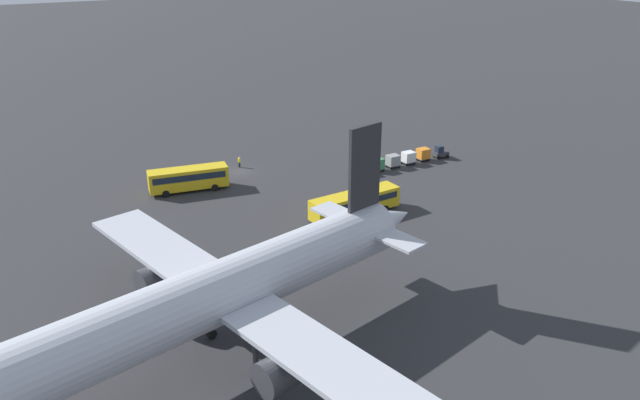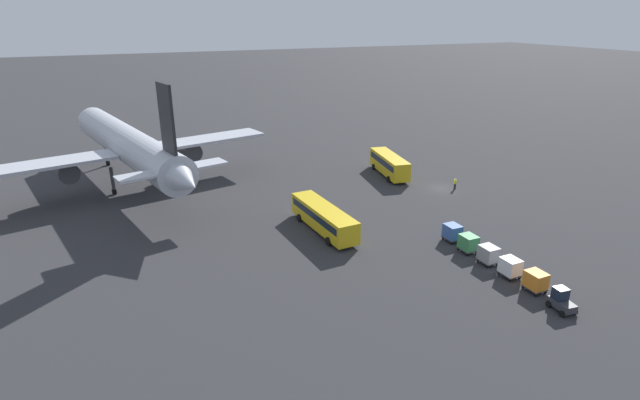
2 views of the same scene
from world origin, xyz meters
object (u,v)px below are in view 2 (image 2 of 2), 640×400
object	(u,v)px
airplane	(129,145)
cargo_cart_green	(468,243)
shuttle_bus_near	(389,163)
worker_person	(455,184)
cargo_cart_white	(510,267)
shuttle_bus_far	(324,216)
cargo_cart_blue	(452,232)
cargo_cart_grey	(488,254)
baggage_tug	(561,301)
cargo_cart_orange	(536,280)

from	to	relation	value
airplane	cargo_cart_green	size ratio (longest dim) A/B	24.06
shuttle_bus_near	cargo_cart_green	size ratio (longest dim) A/B	5.62
shuttle_bus_near	worker_person	xyz separation A→B (m)	(-10.20, -5.58, -1.15)
cargo_cart_white	cargo_cart_green	bearing A→B (deg)	1.66
worker_person	cargo_cart_green	bearing A→B (deg)	145.59
shuttle_bus_far	cargo_cart_blue	size ratio (longest dim) A/B	6.30
shuttle_bus_far	cargo_cart_grey	world-z (taller)	shuttle_bus_far
shuttle_bus_near	shuttle_bus_far	bearing A→B (deg)	139.60
baggage_tug	cargo_cart_blue	bearing A→B (deg)	5.68
cargo_cart_green	cargo_cart_blue	bearing A→B (deg)	-3.89
cargo_cart_green	cargo_cart_white	bearing A→B (deg)	-178.34
baggage_tug	cargo_cart_white	size ratio (longest dim) A/B	1.23
shuttle_bus_far	cargo_cart_grey	size ratio (longest dim) A/B	6.30
worker_person	cargo_cart_white	world-z (taller)	cargo_cart_white
baggage_tug	cargo_cart_orange	distance (m)	3.41
shuttle_bus_near	cargo_cart_blue	world-z (taller)	shuttle_bus_near
shuttle_bus_near	cargo_cart_grey	size ratio (longest dim) A/B	5.62
worker_person	cargo_cart_green	xyz separation A→B (m)	(-18.08, 12.39, 0.32)
shuttle_bus_far	cargo_cart_grey	bearing A→B (deg)	-143.78
shuttle_bus_near	cargo_cart_green	world-z (taller)	shuttle_bus_near
baggage_tug	cargo_cart_blue	size ratio (longest dim) A/B	1.23
shuttle_bus_far	cargo_cart_blue	xyz separation A→B (m)	(-8.97, -12.68, -0.69)
worker_person	cargo_cart_grey	distance (m)	24.52
shuttle_bus_near	baggage_tug	distance (m)	41.65
worker_person	baggage_tug	bearing A→B (deg)	158.27
worker_person	cargo_cart_orange	distance (m)	30.01
cargo_cart_white	shuttle_bus_far	bearing A→B (deg)	34.53
airplane	cargo_cart_orange	bearing A→B (deg)	-158.43
airplane	cargo_cart_blue	distance (m)	48.97
cargo_cart_grey	cargo_cart_white	bearing A→B (deg)	-178.80
worker_person	cargo_cart_green	world-z (taller)	cargo_cart_green
shuttle_bus_near	cargo_cart_blue	size ratio (longest dim) A/B	5.62
airplane	worker_person	world-z (taller)	airplane
cargo_cart_orange	cargo_cart_blue	size ratio (longest dim) A/B	1.00
cargo_cart_orange	cargo_cart_grey	size ratio (longest dim) A/B	1.00
shuttle_bus_near	cargo_cart_orange	world-z (taller)	shuttle_bus_near
shuttle_bus_far	worker_person	bearing A→B (deg)	-79.80
airplane	cargo_cart_grey	size ratio (longest dim) A/B	24.06
shuttle_bus_near	worker_person	bearing A→B (deg)	-141.75
worker_person	cargo_cart_blue	world-z (taller)	cargo_cart_blue
baggage_tug	cargo_cart_white	bearing A→B (deg)	5.27
shuttle_bus_near	baggage_tug	world-z (taller)	shuttle_bus_near
cargo_cart_orange	cargo_cart_green	xyz separation A→B (m)	(9.42, 0.39, 0.00)
shuttle_bus_far	shuttle_bus_near	bearing A→B (deg)	-53.31
shuttle_bus_near	airplane	bearing A→B (deg)	84.43
cargo_cart_grey	worker_person	bearing A→B (deg)	-30.04
cargo_cart_white	cargo_cart_grey	xyz separation A→B (m)	(3.14, 0.07, 0.00)
cargo_cart_grey	cargo_cart_green	world-z (taller)	same
shuttle_bus_far	cargo_cart_white	xyz separation A→B (m)	(-18.39, -12.65, -0.69)
baggage_tug	cargo_cart_white	world-z (taller)	baggage_tug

